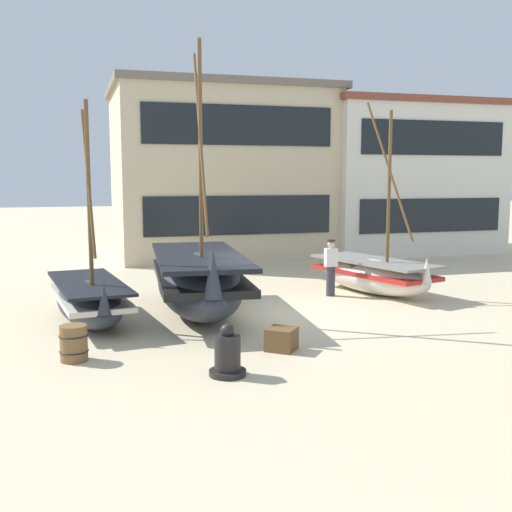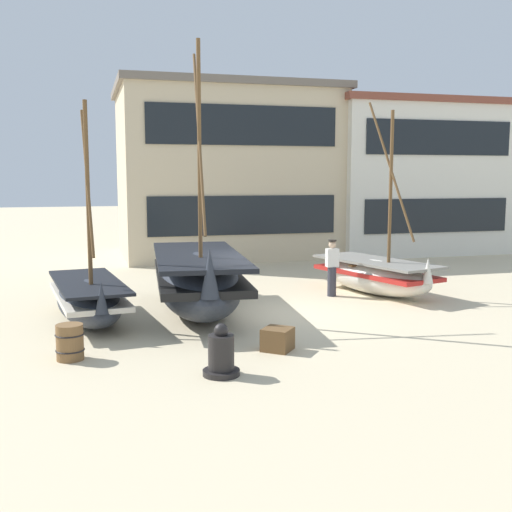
% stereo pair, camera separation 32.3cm
% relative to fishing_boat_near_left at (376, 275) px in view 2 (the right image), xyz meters
% --- Properties ---
extents(ground_plane, '(120.00, 120.00, 0.00)m').
position_rel_fishing_boat_near_left_xyz_m(ground_plane, '(-4.02, -1.89, -0.58)').
color(ground_plane, beige).
extents(fishing_boat_near_left, '(2.74, 4.52, 5.72)m').
position_rel_fishing_boat_near_left_xyz_m(fishing_boat_near_left, '(0.00, 0.00, 0.00)').
color(fishing_boat_near_left, silver).
rests_on(fishing_boat_near_left, ground).
extents(fishing_boat_centre_large, '(2.62, 5.99, 6.75)m').
position_rel_fishing_boat_near_left_xyz_m(fishing_boat_centre_large, '(-5.66, -1.24, 0.28)').
color(fishing_boat_centre_large, '#2D333D').
rests_on(fishing_boat_centre_large, ground).
extents(fishing_boat_far_right, '(2.01, 4.33, 5.26)m').
position_rel_fishing_boat_near_left_xyz_m(fishing_boat_far_right, '(-8.41, -1.44, -0.00)').
color(fishing_boat_far_right, '#2D333D').
rests_on(fishing_boat_far_right, ground).
extents(fisherman_by_hull, '(0.36, 0.26, 1.68)m').
position_rel_fishing_boat_near_left_xyz_m(fisherman_by_hull, '(-1.44, -0.01, 0.26)').
color(fisherman_by_hull, '#33333D').
rests_on(fisherman_by_hull, ground).
extents(capstan_winch, '(0.67, 0.67, 0.95)m').
position_rel_fishing_boat_near_left_xyz_m(capstan_winch, '(-6.16, -6.30, -0.21)').
color(capstan_winch, black).
rests_on(capstan_winch, ground).
extents(wooden_barrel, '(0.56, 0.56, 0.70)m').
position_rel_fishing_boat_near_left_xyz_m(wooden_barrel, '(-8.78, -4.61, -0.23)').
color(wooden_barrel, brown).
rests_on(wooden_barrel, ground).
extents(cargo_crate, '(0.79, 0.79, 0.46)m').
position_rel_fishing_boat_near_left_xyz_m(cargo_crate, '(-4.71, -5.06, -0.35)').
color(cargo_crate, brown).
rests_on(cargo_crate, ground).
extents(harbor_building_main, '(9.62, 7.19, 7.45)m').
position_rel_fishing_boat_near_left_xyz_m(harbor_building_main, '(-2.23, 10.82, 3.16)').
color(harbor_building_main, beige).
rests_on(harbor_building_main, ground).
extents(harbor_building_annex, '(8.52, 5.90, 6.97)m').
position_rel_fishing_boat_near_left_xyz_m(harbor_building_annex, '(6.34, 9.80, 2.92)').
color(harbor_building_annex, silver).
rests_on(harbor_building_annex, ground).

